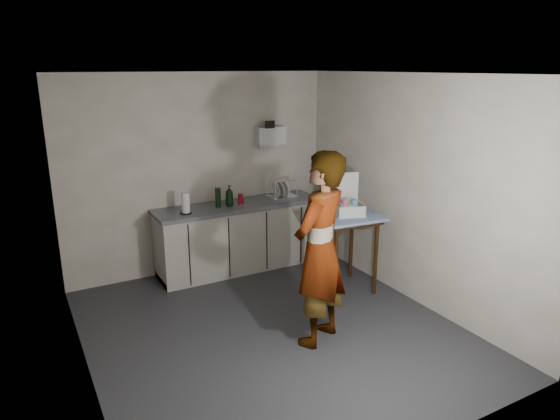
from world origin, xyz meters
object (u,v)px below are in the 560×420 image
kitchen_counter (239,238)px  paper_towel (186,204)px  soap_bottle (229,196)px  side_table (345,224)px  bakery_box (348,205)px  dish_rack (281,193)px  dark_bottle (218,197)px  soda_can (241,199)px  standing_man (320,250)px

kitchen_counter → paper_towel: paper_towel is taller
kitchen_counter → soap_bottle: 0.64m
side_table → bakery_box: size_ratio=2.06×
dish_rack → soap_bottle: bearing=-174.9°
kitchen_counter → dark_bottle: 0.67m
kitchen_counter → soda_can: 0.55m
soda_can → dark_bottle: size_ratio=0.54×
soda_can → side_table: bearing=-55.9°
side_table → standing_man: bearing=-132.1°
soap_bottle → dish_rack: size_ratio=0.74×
kitchen_counter → paper_towel: 0.97m
standing_man → soap_bottle: size_ratio=6.93×
soda_can → dish_rack: size_ratio=0.36×
side_table → soap_bottle: size_ratio=3.47×
dark_bottle → dish_rack: (0.96, 0.05, -0.07)m
soap_bottle → bakery_box: bearing=-49.3°
soap_bottle → soda_can: size_ratio=2.07×
kitchen_counter → soap_bottle: (-0.14, -0.04, 0.62)m
kitchen_counter → soap_bottle: bearing=-164.6°
soap_bottle → kitchen_counter: bearing=15.4°
side_table → paper_towel: paper_towel is taller
side_table → dish_rack: size_ratio=2.58×
standing_man → dark_bottle: size_ratio=7.67×
kitchen_counter → soda_can: (0.03, -0.01, 0.55)m
side_table → standing_man: standing_man is taller
kitchen_counter → soap_bottle: soap_bottle is taller
soda_can → dish_rack: dish_rack is taller
soda_can → dish_rack: 0.64m
standing_man → dark_bottle: standing_man is taller
standing_man → paper_towel: standing_man is taller
soap_bottle → dish_rack: bearing=5.1°
kitchen_counter → dish_rack: (0.67, 0.03, 0.54)m
standing_man → dish_rack: size_ratio=5.15×
dark_bottle → paper_towel: 0.47m
kitchen_counter → standing_man: bearing=-92.1°
paper_towel → bakery_box: (1.63, -1.13, 0.04)m
standing_man → dish_rack: 2.25m
kitchen_counter → soap_bottle: size_ratio=8.03×
dish_rack → paper_towel: bearing=-174.8°
kitchen_counter → side_table: side_table is taller
bakery_box → kitchen_counter: bearing=144.7°
paper_towel → dish_rack: (1.42, 0.13, -0.06)m
side_table → bakery_box: bearing=-11.8°
soda_can → kitchen_counter: bearing=167.3°
kitchen_counter → bakery_box: (0.88, -1.23, 0.65)m
side_table → dish_rack: 1.27m
side_table → bakery_box: 0.23m
dark_bottle → soda_can: bearing=0.6°
kitchen_counter → dark_bottle: size_ratio=8.89×
side_table → soda_can: size_ratio=7.17×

